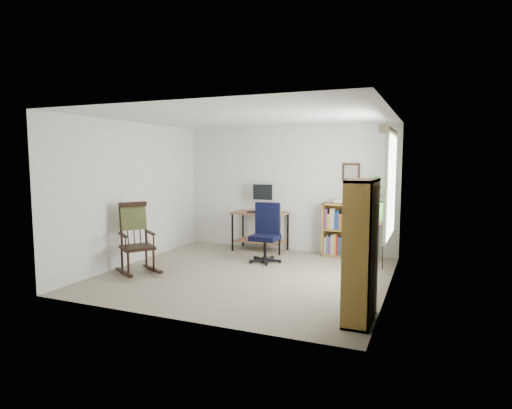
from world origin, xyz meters
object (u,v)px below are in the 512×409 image
at_px(desk, 260,231).
at_px(low_bookshelf, 348,230).
at_px(rocking_chair, 137,238).
at_px(tall_bookshelf, 361,251).
at_px(office_chair, 265,233).

xyz_separation_m(desk, low_bookshelf, (1.67, 0.12, 0.11)).
distance_m(rocking_chair, tall_bookshelf, 3.59).
bearing_deg(rocking_chair, low_bookshelf, -12.55).
xyz_separation_m(office_chair, rocking_chair, (-1.59, -1.41, 0.04)).
relative_size(desk, rocking_chair, 0.93).
distance_m(desk, rocking_chair, 2.55).
xyz_separation_m(office_chair, tall_bookshelf, (1.93, -2.09, 0.26)).
bearing_deg(desk, office_chair, -63.21).
bearing_deg(tall_bookshelf, desk, 128.73).
xyz_separation_m(desk, tall_bookshelf, (2.37, -2.95, 0.40)).
distance_m(office_chair, low_bookshelf, 1.58).
bearing_deg(desk, tall_bookshelf, -51.27).
xyz_separation_m(rocking_chair, low_bookshelf, (2.83, 2.39, -0.07)).
relative_size(desk, low_bookshelf, 1.08).
bearing_deg(office_chair, desk, 108.39).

